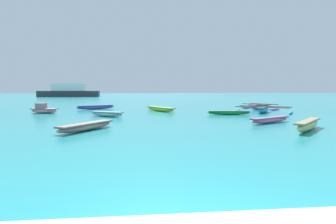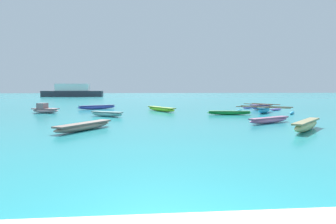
{
  "view_description": "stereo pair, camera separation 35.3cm",
  "coord_description": "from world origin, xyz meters",
  "px_view_note": "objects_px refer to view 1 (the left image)",
  "views": [
    {
      "loc": [
        -0.94,
        -3.35,
        2.02
      ],
      "look_at": [
        1.42,
        18.66,
        0.25
      ],
      "focal_mm": 32.0,
      "sensor_mm": 36.0,
      "label": 1
    },
    {
      "loc": [
        -0.59,
        -3.39,
        2.02
      ],
      "look_at": [
        1.42,
        18.66,
        0.25
      ],
      "focal_mm": 32.0,
      "sensor_mm": 36.0,
      "label": 2
    }
  ],
  "objects_px": {
    "moored_boat_5": "(270,120)",
    "distant_ferry": "(69,91)",
    "moored_boat_3": "(107,114)",
    "moored_boat_6": "(263,110)",
    "moored_boat_9": "(308,125)",
    "moored_boat_0": "(96,107)",
    "moored_boat_7": "(260,107)",
    "moored_boat_4": "(44,110)",
    "moored_boat_1": "(229,112)",
    "moored_boat_2": "(160,109)",
    "moored_boat_8": "(86,126)"
  },
  "relations": [
    {
      "from": "moored_boat_6",
      "to": "moored_boat_9",
      "type": "xyz_separation_m",
      "value": [
        -2.2,
        -10.09,
        0.02
      ]
    },
    {
      "from": "moored_boat_2",
      "to": "moored_boat_5",
      "type": "distance_m",
      "value": 10.97
    },
    {
      "from": "moored_boat_7",
      "to": "moored_boat_6",
      "type": "bearing_deg",
      "value": -137.41
    },
    {
      "from": "moored_boat_5",
      "to": "moored_boat_9",
      "type": "height_order",
      "value": "moored_boat_9"
    },
    {
      "from": "moored_boat_2",
      "to": "moored_boat_4",
      "type": "relative_size",
      "value": 1.6
    },
    {
      "from": "moored_boat_2",
      "to": "moored_boat_8",
      "type": "height_order",
      "value": "moored_boat_2"
    },
    {
      "from": "moored_boat_0",
      "to": "moored_boat_7",
      "type": "xyz_separation_m",
      "value": [
        15.6,
        -1.78,
        0.04
      ]
    },
    {
      "from": "moored_boat_0",
      "to": "moored_boat_5",
      "type": "bearing_deg",
      "value": -75.92
    },
    {
      "from": "moored_boat_3",
      "to": "moored_boat_8",
      "type": "bearing_deg",
      "value": -59.22
    },
    {
      "from": "moored_boat_5",
      "to": "moored_boat_4",
      "type": "bearing_deg",
      "value": 121.33
    },
    {
      "from": "moored_boat_3",
      "to": "moored_boat_6",
      "type": "xyz_separation_m",
      "value": [
        12.48,
        2.02,
        0.05
      ]
    },
    {
      "from": "moored_boat_0",
      "to": "moored_boat_8",
      "type": "xyz_separation_m",
      "value": [
        1.46,
        -14.6,
        -0.02
      ]
    },
    {
      "from": "moored_boat_5",
      "to": "moored_boat_9",
      "type": "bearing_deg",
      "value": -111.1
    },
    {
      "from": "moored_boat_4",
      "to": "moored_boat_7",
      "type": "bearing_deg",
      "value": 26.62
    },
    {
      "from": "moored_boat_3",
      "to": "moored_boat_5",
      "type": "xyz_separation_m",
      "value": [
        9.82,
        -4.96,
        -0.01
      ]
    },
    {
      "from": "moored_boat_5",
      "to": "distant_ferry",
      "type": "bearing_deg",
      "value": 83.28
    },
    {
      "from": "moored_boat_0",
      "to": "moored_boat_5",
      "type": "distance_m",
      "value": 17.1
    },
    {
      "from": "moored_boat_5",
      "to": "moored_boat_3",
      "type": "bearing_deg",
      "value": 123.81
    },
    {
      "from": "moored_boat_4",
      "to": "moored_boat_5",
      "type": "xyz_separation_m",
      "value": [
        15.18,
        -8.51,
        -0.09
      ]
    },
    {
      "from": "moored_boat_3",
      "to": "moored_boat_9",
      "type": "relative_size",
      "value": 0.82
    },
    {
      "from": "moored_boat_4",
      "to": "moored_boat_1",
      "type": "bearing_deg",
      "value": 8.08
    },
    {
      "from": "moored_boat_1",
      "to": "moored_boat_8",
      "type": "relative_size",
      "value": 0.96
    },
    {
      "from": "moored_boat_2",
      "to": "moored_boat_6",
      "type": "xyz_separation_m",
      "value": [
        8.29,
        -2.43,
        0.04
      ]
    },
    {
      "from": "moored_boat_9",
      "to": "distant_ferry",
      "type": "relative_size",
      "value": 0.23
    },
    {
      "from": "moored_boat_2",
      "to": "moored_boat_4",
      "type": "bearing_deg",
      "value": -112.51
    },
    {
      "from": "moored_boat_0",
      "to": "moored_boat_3",
      "type": "xyz_separation_m",
      "value": [
        1.77,
        -7.61,
        -0.02
      ]
    },
    {
      "from": "moored_boat_9",
      "to": "moored_boat_0",
      "type": "bearing_deg",
      "value": 80.22
    },
    {
      "from": "moored_boat_4",
      "to": "moored_boat_6",
      "type": "bearing_deg",
      "value": 14.93
    },
    {
      "from": "moored_boat_1",
      "to": "moored_boat_7",
      "type": "height_order",
      "value": "moored_boat_7"
    },
    {
      "from": "moored_boat_3",
      "to": "moored_boat_9",
      "type": "bearing_deg",
      "value": -4.85
    },
    {
      "from": "moored_boat_0",
      "to": "moored_boat_6",
      "type": "xyz_separation_m",
      "value": [
        14.25,
        -5.59,
        0.03
      ]
    },
    {
      "from": "moored_boat_6",
      "to": "moored_boat_9",
      "type": "distance_m",
      "value": 10.33
    },
    {
      "from": "moored_boat_5",
      "to": "moored_boat_7",
      "type": "relative_size",
      "value": 0.83
    },
    {
      "from": "moored_boat_9",
      "to": "moored_boat_6",
      "type": "bearing_deg",
      "value": 30.39
    },
    {
      "from": "moored_boat_1",
      "to": "moored_boat_7",
      "type": "distance_m",
      "value": 7.1
    },
    {
      "from": "moored_boat_1",
      "to": "distant_ferry",
      "type": "bearing_deg",
      "value": 122.7
    },
    {
      "from": "moored_boat_2",
      "to": "moored_boat_8",
      "type": "relative_size",
      "value": 1.12
    },
    {
      "from": "moored_boat_0",
      "to": "moored_boat_2",
      "type": "relative_size",
      "value": 0.9
    },
    {
      "from": "moored_boat_3",
      "to": "moored_boat_9",
      "type": "height_order",
      "value": "moored_boat_9"
    },
    {
      "from": "moored_boat_6",
      "to": "moored_boat_5",
      "type": "bearing_deg",
      "value": -165.39
    },
    {
      "from": "moored_boat_1",
      "to": "moored_boat_6",
      "type": "height_order",
      "value": "moored_boat_6"
    },
    {
      "from": "moored_boat_8",
      "to": "moored_boat_0",
      "type": "bearing_deg",
      "value": 37.1
    },
    {
      "from": "moored_boat_1",
      "to": "moored_boat_3",
      "type": "distance_m",
      "value": 9.11
    },
    {
      "from": "moored_boat_9",
      "to": "distant_ferry",
      "type": "distance_m",
      "value": 63.89
    },
    {
      "from": "moored_boat_3",
      "to": "moored_boat_0",
      "type": "bearing_deg",
      "value": 136.43
    },
    {
      "from": "moored_boat_1",
      "to": "moored_boat_3",
      "type": "relative_size",
      "value": 1.29
    },
    {
      "from": "moored_boat_0",
      "to": "moored_boat_2",
      "type": "xyz_separation_m",
      "value": [
        5.96,
        -3.16,
        -0.01
      ]
    },
    {
      "from": "distant_ferry",
      "to": "moored_boat_5",
      "type": "bearing_deg",
      "value": -67.32
    },
    {
      "from": "moored_boat_2",
      "to": "moored_boat_6",
      "type": "relative_size",
      "value": 0.82
    },
    {
      "from": "moored_boat_5",
      "to": "moored_boat_9",
      "type": "relative_size",
      "value": 1.0
    }
  ]
}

